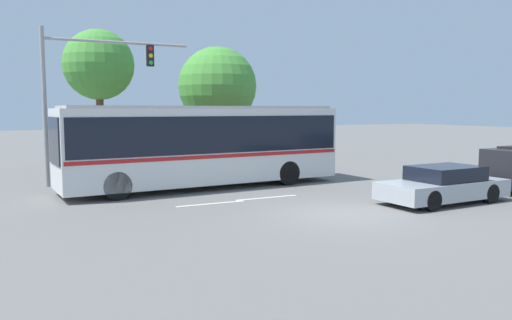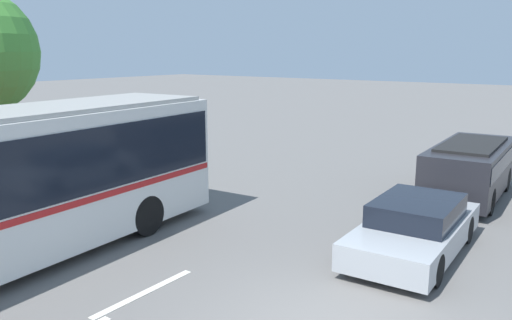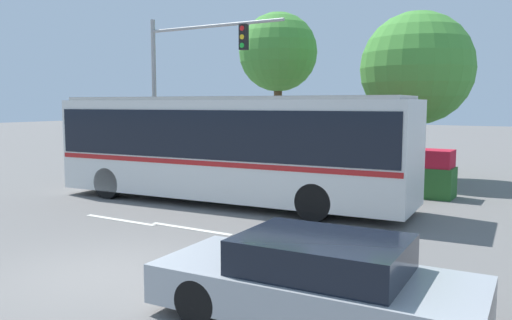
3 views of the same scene
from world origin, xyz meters
name	(u,v)px [view 2 (image 2 of 3)]	position (x,y,z in m)	size (l,w,h in m)	color
sedan_foreground	(415,228)	(4.14, 0.06, 0.59)	(4.60, 2.06, 1.23)	#9EA3A8
suv_left_lane	(470,166)	(9.58, 0.24, 1.01)	(5.17, 2.15, 1.73)	#232328
flowering_hedge	(0,182)	(0.59, 10.97, 0.77)	(6.85, 1.09, 1.56)	#286028
lane_stripe_mid	(144,293)	(-0.76, 3.49, 0.01)	(2.40, 0.16, 0.01)	silver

